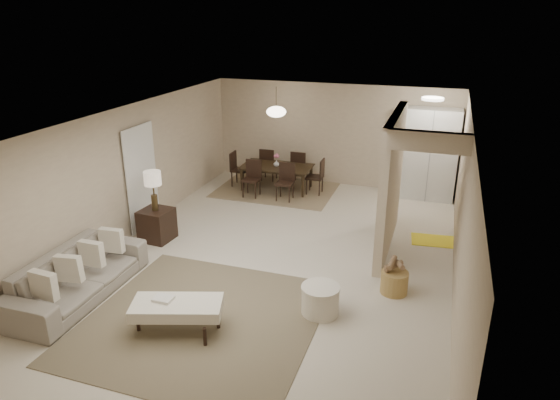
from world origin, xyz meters
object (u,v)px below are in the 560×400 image
(ottoman_bench, at_px, (177,308))
(wicker_basket, at_px, (394,282))
(sofa, at_px, (78,276))
(side_table, at_px, (157,225))
(round_pouf, at_px, (320,300))
(pantry_cabinet, at_px, (430,154))
(dining_table, at_px, (276,178))

(ottoman_bench, xyz_separation_m, wicker_basket, (2.70, 1.93, -0.17))
(sofa, xyz_separation_m, side_table, (0.05, 2.15, -0.05))
(ottoman_bench, bearing_deg, round_pouf, 12.07)
(wicker_basket, bearing_deg, sofa, -160.35)
(round_pouf, xyz_separation_m, wicker_basket, (0.95, 0.92, -0.04))
(pantry_cabinet, xyz_separation_m, ottoman_bench, (-2.92, -6.47, -0.70))
(sofa, xyz_separation_m, wicker_basket, (4.58, 1.63, -0.17))
(pantry_cabinet, xyz_separation_m, round_pouf, (-1.17, -5.45, -0.83))
(pantry_cabinet, relative_size, wicker_basket, 4.98)
(ottoman_bench, bearing_deg, side_table, 108.64)
(ottoman_bench, relative_size, side_table, 2.18)
(sofa, bearing_deg, round_pouf, -79.85)
(round_pouf, height_order, dining_table, dining_table)
(ottoman_bench, relative_size, wicker_basket, 3.15)
(round_pouf, bearing_deg, ottoman_bench, -149.89)
(pantry_cabinet, relative_size, round_pouf, 3.75)
(pantry_cabinet, relative_size, ottoman_bench, 1.58)
(pantry_cabinet, bearing_deg, wicker_basket, -92.83)
(pantry_cabinet, distance_m, round_pouf, 5.64)
(sofa, xyz_separation_m, ottoman_bench, (1.88, -0.30, -0.00))
(side_table, bearing_deg, pantry_cabinet, 40.18)
(round_pouf, distance_m, dining_table, 5.40)
(sofa, xyz_separation_m, round_pouf, (3.63, 0.71, -0.13))
(ottoman_bench, xyz_separation_m, round_pouf, (1.75, 1.01, -0.13))
(round_pouf, bearing_deg, wicker_basket, 44.11)
(ottoman_bench, xyz_separation_m, side_table, (-1.83, 2.45, -0.04))
(sofa, relative_size, round_pouf, 4.29)
(pantry_cabinet, height_order, ottoman_bench, pantry_cabinet)
(sofa, height_order, wicker_basket, sofa)
(pantry_cabinet, relative_size, sofa, 0.87)
(pantry_cabinet, xyz_separation_m, wicker_basket, (-0.22, -4.53, -0.87))
(ottoman_bench, distance_m, dining_table, 5.91)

